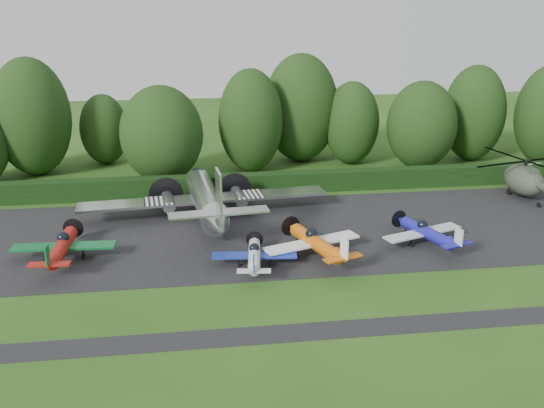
{
  "coord_description": "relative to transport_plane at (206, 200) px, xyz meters",
  "views": [
    {
      "loc": [
        -7.74,
        -37.15,
        19.27
      ],
      "look_at": [
        -1.35,
        10.26,
        2.5
      ],
      "focal_mm": 40.0,
      "sensor_mm": 36.0,
      "label": 1
    }
  ],
  "objects": [
    {
      "name": "light_plane_blue",
      "position": [
        17.32,
        -7.94,
        -0.87
      ],
      "size": [
        7.05,
        7.41,
        2.71
      ],
      "rotation": [
        0.0,
        0.0,
        -0.34
      ],
      "color": "#191A98",
      "rests_on": "ground"
    },
    {
      "name": "light_plane_white",
      "position": [
        3.17,
        -10.33,
        -0.99
      ],
      "size": [
        6.29,
        6.62,
        2.42
      ],
      "rotation": [
        0.0,
        0.0,
        0.11
      ],
      "color": "silver",
      "rests_on": "ground"
    },
    {
      "name": "tree_3",
      "position": [
        -18.17,
        17.28,
        4.45
      ],
      "size": [
        8.39,
        8.39,
        12.91
      ],
      "color": "black",
      "rests_on": "ground"
    },
    {
      "name": "tree_9",
      "position": [
        11.9,
        19.15,
        4.36
      ],
      "size": [
        8.78,
        8.78,
        12.73
      ],
      "color": "black",
      "rests_on": "ground"
    },
    {
      "name": "tree_1",
      "position": [
        5.56,
        15.36,
        3.76
      ],
      "size": [
        7.17,
        7.17,
        11.54
      ],
      "color": "black",
      "rests_on": "ground"
    },
    {
      "name": "tree_6",
      "position": [
        24.95,
        14.17,
        3.01
      ],
      "size": [
        7.91,
        7.91,
        10.02
      ],
      "color": "black",
      "rests_on": "ground"
    },
    {
      "name": "tree_10",
      "position": [
        17.56,
        17.08,
        2.84
      ],
      "size": [
        6.39,
        6.39,
        9.7
      ],
      "color": "black",
      "rests_on": "ground"
    },
    {
      "name": "transport_plane",
      "position": [
        0.0,
        0.0,
        0.0
      ],
      "size": [
        22.34,
        17.13,
        7.16
      ],
      "rotation": [
        0.0,
        0.0,
        -0.1
      ],
      "color": "silver",
      "rests_on": "ground"
    },
    {
      "name": "helicopter",
      "position": [
        31.31,
        2.43,
        0.05
      ],
      "size": [
        11.85,
        13.88,
        3.82
      ],
      "rotation": [
        0.0,
        0.0,
        0.01
      ],
      "color": "#343D2F",
      "rests_on": "ground"
    },
    {
      "name": "tree_8",
      "position": [
        -4.14,
        12.71,
        3.14
      ],
      "size": [
        8.73,
        8.73,
        10.28
      ],
      "color": "black",
      "rests_on": "ground"
    },
    {
      "name": "tree_7",
      "position": [
        32.38,
        16.76,
        3.68
      ],
      "size": [
        7.27,
        7.27,
        11.37
      ],
      "color": "black",
      "rests_on": "ground"
    },
    {
      "name": "light_plane_red",
      "position": [
        -11.02,
        -7.26,
        -0.77
      ],
      "size": [
        7.68,
        8.07,
        2.95
      ],
      "rotation": [
        0.0,
        0.0,
        0.05
      ],
      "color": "#A7180F",
      "rests_on": "ground"
    },
    {
      "name": "hedgerow",
      "position": [
        6.78,
        7.39,
        -2.0
      ],
      "size": [
        90.0,
        1.6,
        2.0
      ],
      "primitive_type": "cube",
      "color": "black",
      "rests_on": "ground"
    },
    {
      "name": "sign_board",
      "position": [
        34.1,
        6.89,
        -0.62
      ],
      "size": [
        3.63,
        0.14,
        2.04
      ],
      "rotation": [
        0.0,
        0.0,
        -0.26
      ],
      "color": "#3F3326",
      "rests_on": "ground"
    },
    {
      "name": "tree_0",
      "position": [
        -11.15,
        20.87,
        2.11
      ],
      "size": [
        5.54,
        5.54,
        8.24
      ],
      "color": "black",
      "rests_on": "ground"
    },
    {
      "name": "taxiway_verge",
      "position": [
        6.78,
        -19.61,
        -1.99
      ],
      "size": [
        70.0,
        2.0,
        0.0
      ],
      "primitive_type": "cube",
      "color": "black",
      "rests_on": "ground"
    },
    {
      "name": "light_plane_orange",
      "position": [
        8.02,
        -9.11,
        -0.74
      ],
      "size": [
        7.87,
        8.28,
        3.02
      ],
      "rotation": [
        0.0,
        0.0,
        -0.34
      ],
      "color": "#CE5D0C",
      "rests_on": "ground"
    },
    {
      "name": "ground",
      "position": [
        6.78,
        -13.61,
        -2.0
      ],
      "size": [
        160.0,
        160.0,
        0.0
      ],
      "primitive_type": "plane",
      "color": "#214814",
      "rests_on": "ground"
    },
    {
      "name": "apron",
      "position": [
        6.78,
        -3.61,
        -1.99
      ],
      "size": [
        70.0,
        18.0,
        0.01
      ],
      "primitive_type": "cube",
      "color": "black",
      "rests_on": "ground"
    }
  ]
}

